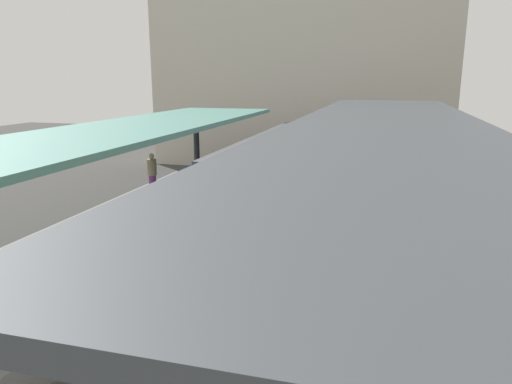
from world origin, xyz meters
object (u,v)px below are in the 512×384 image
object	(u,v)px
passenger_near_bench	(152,174)
passenger_far_end	(359,184)
commuter_train	(280,178)
litter_bin	(382,269)
platform_sign	(378,167)
platform_bench	(418,236)

from	to	relation	value
passenger_near_bench	passenger_far_end	xyz separation A→B (m)	(7.68, 0.60, -0.05)
passenger_near_bench	commuter_train	bearing A→B (deg)	14.63
commuter_train	litter_bin	size ratio (longest dim) A/B	15.57
platform_sign	passenger_near_bench	world-z (taller)	platform_sign
passenger_far_end	platform_sign	bearing A→B (deg)	-58.61
platform_sign	litter_bin	xyz separation A→B (m)	(0.28, -5.55, -1.22)
commuter_train	platform_sign	size ratio (longest dim) A/B	5.64
platform_sign	passenger_near_bench	distance (m)	8.35
commuter_train	platform_bench	bearing A→B (deg)	-46.05
platform_bench	passenger_near_bench	distance (m)	10.14
platform_bench	passenger_far_end	distance (m)	4.64
litter_bin	passenger_near_bench	bearing A→B (deg)	145.20
passenger_far_end	commuter_train	bearing A→B (deg)	168.06
platform_bench	platform_sign	size ratio (longest dim) A/B	0.63
platform_bench	litter_bin	distance (m)	2.44
litter_bin	passenger_far_end	distance (m)	6.64
platform_bench	commuter_train	bearing A→B (deg)	133.95
commuter_train	passenger_near_bench	xyz separation A→B (m)	(-4.71, -1.23, 0.14)
platform_sign	passenger_far_end	world-z (taller)	platform_sign
platform_sign	litter_bin	size ratio (longest dim) A/B	2.76
commuter_train	litter_bin	distance (m)	8.17
commuter_train	passenger_far_end	size ratio (longest dim) A/B	7.91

